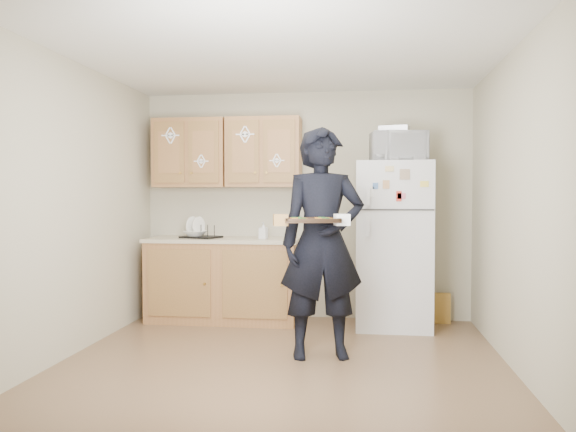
{
  "coord_description": "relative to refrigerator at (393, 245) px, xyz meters",
  "views": [
    {
      "loc": [
        0.64,
        -4.42,
        1.35
      ],
      "look_at": [
        -0.01,
        0.45,
        1.18
      ],
      "focal_mm": 35.0,
      "sensor_mm": 36.0,
      "label": 1
    }
  ],
  "objects": [
    {
      "name": "wall_left",
      "position": [
        -2.75,
        -1.43,
        0.4
      ],
      "size": [
        0.04,
        3.6,
        2.5
      ],
      "primitive_type": "cube",
      "color": "#B1AA8F",
      "rests_on": "floor"
    },
    {
      "name": "pizza_front_right",
      "position": [
        -0.6,
        -1.52,
        0.32
      ],
      "size": [
        0.14,
        0.14,
        0.02
      ],
      "primitive_type": "cylinder",
      "color": "orange",
      "rests_on": "baking_tray"
    },
    {
      "name": "bowl",
      "position": [
        -2.11,
        0.02,
        0.1
      ],
      "size": [
        0.28,
        0.28,
        0.06
      ],
      "primitive_type": "imported",
      "rotation": [
        0.0,
        0.0,
        -0.22
      ],
      "color": "white",
      "rests_on": "dish_rack"
    },
    {
      "name": "microwave",
      "position": [
        0.04,
        -0.05,
        1.0
      ],
      "size": [
        0.59,
        0.44,
        0.3
      ],
      "primitive_type": "imported",
      "rotation": [
        0.0,
        0.0,
        0.14
      ],
      "color": "silver",
      "rests_on": "refrigerator"
    },
    {
      "name": "foil_pan",
      "position": [
        0.0,
        -0.02,
        1.18
      ],
      "size": [
        0.33,
        0.26,
        0.06
      ],
      "primitive_type": "cube",
      "rotation": [
        0.0,
        0.0,
        -0.21
      ],
      "color": "silver",
      "rests_on": "microwave"
    },
    {
      "name": "dish_rack",
      "position": [
        -2.04,
        0.02,
        0.13
      ],
      "size": [
        0.46,
        0.4,
        0.15
      ],
      "primitive_type": "cube",
      "rotation": [
        0.0,
        0.0,
        -0.35
      ],
      "color": "black",
      "rests_on": "countertop"
    },
    {
      "name": "ceiling",
      "position": [
        -0.95,
        -1.43,
        1.65
      ],
      "size": [
        3.6,
        3.6,
        0.0
      ],
      "primitive_type": "plane",
      "color": "silver",
      "rests_on": "wall_back"
    },
    {
      "name": "pizza_front_left",
      "position": [
        -0.79,
        -1.57,
        0.32
      ],
      "size": [
        0.14,
        0.14,
        0.02
      ],
      "primitive_type": "cylinder",
      "color": "orange",
      "rests_on": "baking_tray"
    },
    {
      "name": "wall_front",
      "position": [
        -0.95,
        -3.23,
        0.4
      ],
      "size": [
        3.6,
        0.04,
        2.5
      ],
      "primitive_type": "cube",
      "color": "#B1AA8F",
      "rests_on": "floor"
    },
    {
      "name": "wall_right",
      "position": [
        0.85,
        -1.43,
        0.4
      ],
      "size": [
        0.04,
        3.6,
        2.5
      ],
      "primitive_type": "cube",
      "color": "#B1AA8F",
      "rests_on": "floor"
    },
    {
      "name": "cereal_box",
      "position": [
        0.52,
        0.24,
        -0.69
      ],
      "size": [
        0.2,
        0.07,
        0.32
      ],
      "primitive_type": "cube",
      "color": "#DECF4E",
      "rests_on": "floor"
    },
    {
      "name": "refrigerator",
      "position": [
        0.0,
        0.0,
        0.0
      ],
      "size": [
        0.75,
        0.7,
        1.7
      ],
      "primitive_type": "cube",
      "color": "silver",
      "rests_on": "floor"
    },
    {
      "name": "baking_tray",
      "position": [
        -0.71,
        -1.48,
        0.3
      ],
      "size": [
        0.48,
        0.4,
        0.04
      ],
      "primitive_type": "cube",
      "rotation": [
        0.0,
        0.0,
        0.22
      ],
      "color": "black",
      "rests_on": "person"
    },
    {
      "name": "floor",
      "position": [
        -0.95,
        -1.43,
        -0.85
      ],
      "size": [
        3.6,
        3.6,
        0.0
      ],
      "primitive_type": "plane",
      "color": "brown",
      "rests_on": "ground"
    },
    {
      "name": "pizza_back_left",
      "position": [
        -0.82,
        -1.43,
        0.32
      ],
      "size": [
        0.14,
        0.14,
        0.02
      ],
      "primitive_type": "cylinder",
      "color": "orange",
      "rests_on": "baking_tray"
    },
    {
      "name": "countertop",
      "position": [
        -1.8,
        0.05,
        0.03
      ],
      "size": [
        1.64,
        0.64,
        0.04
      ],
      "primitive_type": "cube",
      "color": "tan",
      "rests_on": "base_cabinet"
    },
    {
      "name": "base_cabinet",
      "position": [
        -1.8,
        0.05,
        -0.42
      ],
      "size": [
        1.6,
        0.6,
        0.86
      ],
      "primitive_type": "cube",
      "color": "brown",
      "rests_on": "floor"
    },
    {
      "name": "pizza_back_right",
      "position": [
        -0.63,
        -1.39,
        0.32
      ],
      "size": [
        0.14,
        0.14,
        0.02
      ],
      "primitive_type": "cylinder",
      "color": "orange",
      "rests_on": "baking_tray"
    },
    {
      "name": "upper_cab_right",
      "position": [
        -1.38,
        0.18,
        0.98
      ],
      "size": [
        0.8,
        0.33,
        0.75
      ],
      "primitive_type": "cube",
      "color": "brown",
      "rests_on": "wall_back"
    },
    {
      "name": "person",
      "position": [
        -0.64,
        -1.19,
        0.11
      ],
      "size": [
        0.79,
        0.6,
        1.92
      ],
      "primitive_type": "imported",
      "rotation": [
        0.0,
        0.0,
        0.22
      ],
      "color": "black",
      "rests_on": "floor"
    },
    {
      "name": "upper_cab_left",
      "position": [
        -2.2,
        0.18,
        0.98
      ],
      "size": [
        0.8,
        0.33,
        0.75
      ],
      "primitive_type": "cube",
      "color": "brown",
      "rests_on": "wall_back"
    },
    {
      "name": "wall_back",
      "position": [
        -0.95,
        0.37,
        0.4
      ],
      "size": [
        3.6,
        0.04,
        2.5
      ],
      "primitive_type": "cube",
      "color": "#B1AA8F",
      "rests_on": "floor"
    },
    {
      "name": "soap_bottle",
      "position": [
        -1.35,
        -0.01,
        0.14
      ],
      "size": [
        0.09,
        0.09,
        0.18
      ],
      "primitive_type": "imported",
      "rotation": [
        0.0,
        0.0,
        -0.2
      ],
      "color": "silver",
      "rests_on": "countertop"
    }
  ]
}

